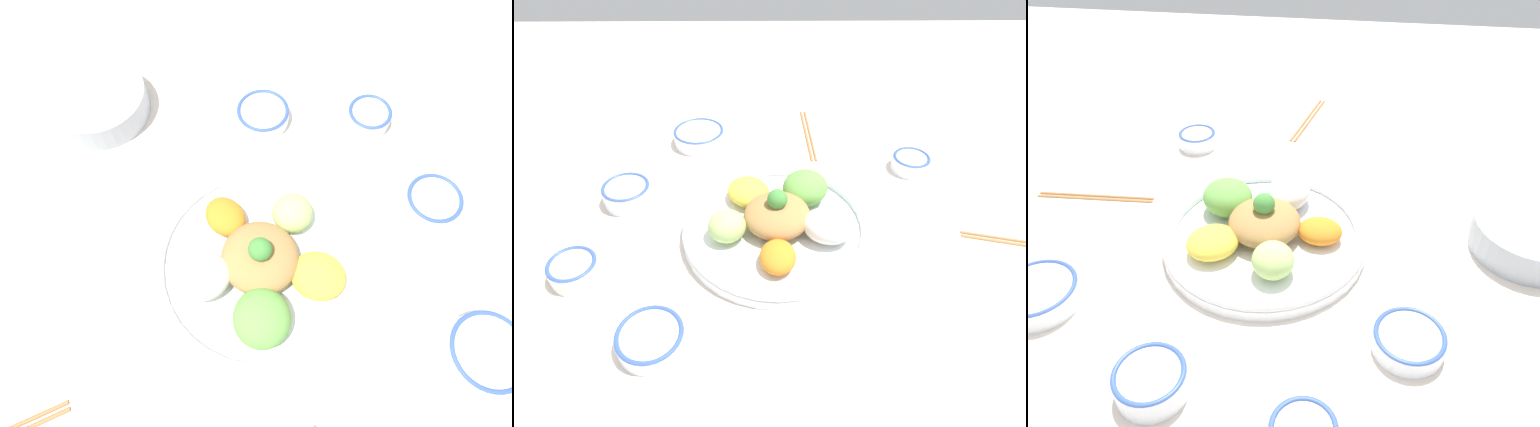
% 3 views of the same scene
% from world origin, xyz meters
% --- Properties ---
extents(ground_plane, '(2.40, 2.40, 0.00)m').
position_xyz_m(ground_plane, '(0.00, 0.00, 0.00)').
color(ground_plane, silver).
extents(salad_platter, '(0.35, 0.35, 0.10)m').
position_xyz_m(salad_platter, '(0.03, -0.00, 0.03)').
color(salad_platter, white).
rests_on(salad_platter, ground_plane).
extents(sauce_bowl_red, '(0.12, 0.12, 0.04)m').
position_xyz_m(sauce_bowl_red, '(0.22, -0.32, 0.02)').
color(sauce_bowl_red, white).
rests_on(sauce_bowl_red, ground_plane).
extents(rice_bowl_blue, '(0.08, 0.08, 0.04)m').
position_xyz_m(rice_bowl_blue, '(0.38, 0.10, 0.02)').
color(rice_bowl_blue, white).
rests_on(rice_bowl_blue, ground_plane).
extents(sauce_bowl_dark, '(0.10, 0.10, 0.03)m').
position_xyz_m(sauce_bowl_dark, '(0.22, 0.23, 0.02)').
color(sauce_bowl_dark, white).
rests_on(sauce_bowl_dark, ground_plane).
extents(rice_bowl_plain, '(0.10, 0.10, 0.04)m').
position_xyz_m(rice_bowl_plain, '(0.34, -0.10, 0.02)').
color(rice_bowl_plain, white).
rests_on(rice_bowl_plain, ground_plane).
extents(sauce_bowl_far, '(0.08, 0.08, 0.04)m').
position_xyz_m(sauce_bowl_far, '(-0.27, -0.20, 0.02)').
color(sauce_bowl_far, white).
rests_on(sauce_bowl_far, ground_plane).
extents(chopsticks_pair_near, '(0.22, 0.07, 0.01)m').
position_xyz_m(chopsticks_pair_near, '(-0.42, 0.03, 0.00)').
color(chopsticks_pair_near, '#9E6B3D').
rests_on(chopsticks_pair_near, ground_plane).
extents(chopsticks_pair_far, '(0.03, 0.23, 0.01)m').
position_xyz_m(chopsticks_pair_far, '(-0.05, -0.35, 0.00)').
color(chopsticks_pair_far, '#9E6B3D').
rests_on(chopsticks_pair_far, ground_plane).
extents(serving_spoon_main, '(0.13, 0.04, 0.01)m').
position_xyz_m(serving_spoon_main, '(0.40, -0.25, 0.00)').
color(serving_spoon_main, silver).
rests_on(serving_spoon_main, ground_plane).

